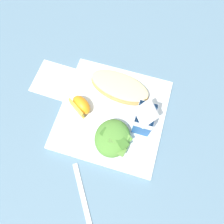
% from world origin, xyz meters
% --- Properties ---
extents(ground, '(3.00, 3.00, 0.00)m').
position_xyz_m(ground, '(0.00, 0.00, 0.00)').
color(ground, slate).
extents(white_plate, '(0.28, 0.28, 0.02)m').
position_xyz_m(white_plate, '(0.00, 0.00, 0.01)').
color(white_plate, silver).
rests_on(white_plate, ground).
extents(cheesy_pizza_bread, '(0.11, 0.18, 0.04)m').
position_xyz_m(cheesy_pizza_bread, '(-0.07, -0.00, 0.03)').
color(cheesy_pizza_bread, tan).
rests_on(cheesy_pizza_bread, white_plate).
extents(green_salad_pile, '(0.10, 0.10, 0.04)m').
position_xyz_m(green_salad_pile, '(0.07, 0.02, 0.04)').
color(green_salad_pile, '#4C8433').
rests_on(green_salad_pile, white_plate).
extents(milk_carton, '(0.06, 0.05, 0.11)m').
position_xyz_m(milk_carton, '(0.01, 0.08, 0.08)').
color(milk_carton, '#23569E').
rests_on(milk_carton, white_plate).
extents(orange_wedge_front, '(0.06, 0.07, 0.04)m').
position_xyz_m(orange_wedge_front, '(0.01, -0.08, 0.04)').
color(orange_wedge_front, orange).
rests_on(orange_wedge_front, white_plate).
extents(paper_napkin, '(0.11, 0.11, 0.00)m').
position_xyz_m(paper_napkin, '(-0.06, -0.20, 0.00)').
color(paper_napkin, white).
rests_on(paper_napkin, ground).
extents(metal_fork, '(0.17, 0.12, 0.01)m').
position_xyz_m(metal_fork, '(0.25, 0.01, 0.00)').
color(metal_fork, silver).
rests_on(metal_fork, ground).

